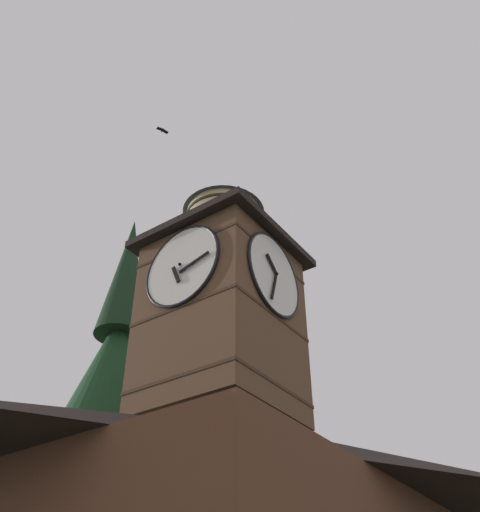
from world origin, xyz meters
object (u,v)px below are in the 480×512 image
clock_tower (222,306)px  flying_bird_high (162,130)px  pine_tree_behind (97,495)px  moon (63,503)px

clock_tower → flying_bird_high: 9.60m
clock_tower → pine_tree_behind: size_ratio=0.45×
moon → clock_tower: bearing=57.9°
moon → flying_bird_high: 31.87m
moon → flying_bird_high: size_ratio=2.79×
pine_tree_behind → flying_bird_high: size_ratio=36.33×
pine_tree_behind → flying_bird_high: bearing=56.7°
pine_tree_behind → flying_bird_high: flying_bird_high is taller
clock_tower → moon: bearing=-122.1°
clock_tower → moon: (-17.41, -27.73, 1.50)m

